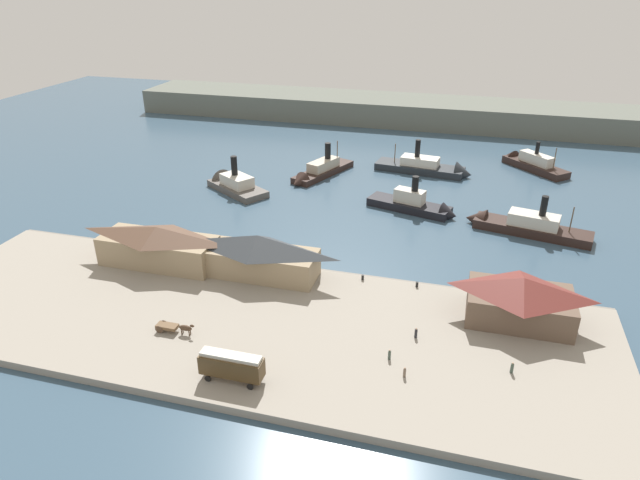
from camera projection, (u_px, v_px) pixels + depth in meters
The scene contains 21 objects.
ground_plane at pixel (290, 261), 104.38m from camera, with size 320.00×320.00×0.00m, color #385166.
quay_promenade at pixel (244, 323), 85.07m from camera, with size 110.00×36.00×1.20m, color gray.
seawall_edge at pixel (283, 267), 101.05m from camera, with size 110.00×0.80×1.00m, color slate.
ferry_shed_central_terminal at pixel (158, 245), 99.30m from camera, with size 21.17×8.00×7.23m.
ferry_shed_east_terminal at pixel (258, 255), 95.60m from camera, with size 20.67×7.58×7.52m.
ferry_shed_customs_shed at pixel (521, 299), 83.31m from camera, with size 15.53×10.04×7.17m.
street_tram at pixel (232, 365), 71.43m from camera, with size 8.35×2.55×4.01m.
horse_cart at pixel (173, 327), 81.46m from camera, with size 6.02×1.59×1.87m.
pedestrian_walking_east at pixel (512, 368), 73.36m from camera, with size 0.42×0.42×1.68m.
pedestrian_near_cart at pixel (389, 355), 75.92m from camera, with size 0.39×0.39×1.58m.
pedestrian_by_tram at pixel (416, 333), 80.34m from camera, with size 0.41×0.41×1.66m.
pedestrian_near_east_shed at pixel (405, 372), 72.65m from camera, with size 0.38×0.38×1.52m.
mooring_post_east at pixel (417, 284), 93.31m from camera, with size 0.44×0.44×0.90m, color black.
mooring_post_west at pixel (363, 277), 95.42m from camera, with size 0.44×0.44×0.90m, color black.
ferry_mid_harbor at pixel (529, 163), 151.76m from camera, with size 18.01×18.33×9.21m.
ferry_departing_north at pixel (318, 172), 145.25m from camera, with size 12.87×23.06×9.67m.
ferry_approaching_west at pixel (232, 183), 137.39m from camera, with size 18.92×15.34×11.05m.
ferry_approaching_east at pixel (418, 206), 124.47m from camera, with size 21.01×10.42×9.66m.
ferry_near_quay at pixel (520, 225), 115.12m from camera, with size 25.64×10.37×10.09m.
ferry_moored_west at pixel (431, 168), 147.96m from camera, with size 25.87×9.53×10.72m.
far_headland at pixel (387, 109), 197.84m from camera, with size 180.00×24.00×8.00m, color #60665B.
Camera 1 is at (30.14, -87.21, 49.28)m, focal length 31.40 mm.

